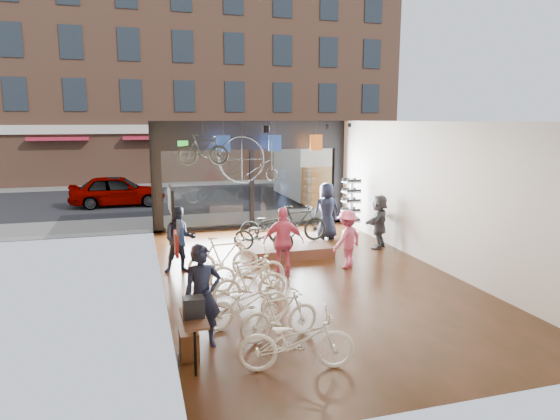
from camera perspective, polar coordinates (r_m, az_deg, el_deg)
name	(u,v)px	position (r m, az deg, el deg)	size (l,w,h in m)	color
ground_plane	(306,276)	(12.63, 3.00, -7.53)	(7.00, 12.00, 0.04)	black
ceiling	(308,121)	(12.02, 3.18, 10.18)	(7.00, 12.00, 0.04)	black
wall_left	(159,207)	(11.52, -13.68, 0.30)	(0.04, 12.00, 3.80)	#A86530
wall_right	(433,194)	(13.74, 17.09, 1.71)	(0.04, 12.00, 3.80)	beige
wall_back	(460,271)	(6.93, 19.85, -6.61)	(7.00, 0.04, 3.80)	beige
storefront	(252,175)	(17.90, -3.27, 4.05)	(7.00, 0.26, 3.80)	black
exit_sign	(183,143)	(17.32, -11.05, 7.48)	(0.35, 0.06, 0.18)	#198C26
street_road	(214,193)	(26.92, -7.55, 1.97)	(30.00, 18.00, 0.02)	black
sidewalk_near	(245,219)	(19.34, -4.02, -1.01)	(30.00, 2.40, 0.12)	slate
sidewalk_far	(204,182)	(30.84, -8.69, 3.13)	(30.00, 2.00, 0.12)	slate
opposite_building	(196,69)	(33.24, -9.62, 15.60)	(26.00, 5.00, 14.00)	brown
street_car	(117,191)	(23.57, -18.08, 2.12)	(1.66, 4.12, 1.40)	gray
box_truck	(313,174)	(23.93, 3.84, 4.09)	(2.15, 6.44, 2.54)	silver
floor_bike_0	(297,340)	(7.97, 1.91, -14.67)	(0.64, 1.83, 0.96)	white
floor_bike_1	(280,315)	(8.98, -0.03, -11.87)	(0.43, 1.51, 0.91)	white
floor_bike_2	(247,303)	(9.56, -3.76, -10.51)	(0.60, 1.71, 0.90)	white
floor_bike_3	(250,282)	(10.55, -3.46, -8.22)	(0.47, 1.65, 0.99)	white
floor_bike_4	(247,269)	(11.50, -3.75, -6.77)	(0.63, 1.79, 0.94)	white
floor_bike_5	(224,257)	(12.27, -6.44, -5.41)	(0.50, 1.77, 1.07)	white
display_platform	(285,248)	(14.55, 0.59, -4.40)	(2.40, 1.80, 0.30)	#4C2F22
display_bike_left	(263,235)	(13.60, -1.92, -2.90)	(0.58, 1.67, 0.88)	black
display_bike_mid	(297,224)	(14.57, 2.00, -1.58)	(0.51, 1.82, 1.09)	black
display_bike_right	(269,225)	(14.87, -1.30, -1.67)	(0.61, 1.75, 0.92)	black
customer_0	(203,296)	(8.65, -8.85, -9.72)	(0.66, 0.43, 1.80)	#161C33
customer_1	(180,240)	(12.86, -11.41, -3.33)	(0.83, 0.65, 1.72)	#161C33
customer_2	(284,242)	(12.36, 0.41, -3.64)	(1.01, 0.42, 1.73)	#CC4C72
customer_3	(347,239)	(13.14, 7.68, -3.32)	(0.99, 0.57, 1.54)	#CC4C72
customer_4	(327,211)	(16.26, 5.35, -0.10)	(0.90, 0.59, 1.84)	#161C33
customer_5	(379,221)	(15.32, 11.27, -1.29)	(1.52, 0.48, 1.64)	#3F3F44
sunglasses_rack	(351,206)	(16.99, 8.12, 0.41)	(0.56, 0.46, 1.91)	white
wall_merch	(180,280)	(8.27, -11.35, -7.81)	(0.40, 2.40, 2.60)	navy
penny_farthing	(252,161)	(16.61, -3.27, 5.64)	(1.94, 0.06, 1.55)	black
hung_bike	(203,150)	(15.71, -8.78, 6.83)	(0.45, 1.58, 0.95)	black
jersey_left	(224,144)	(16.81, -6.47, 7.53)	(0.45, 0.03, 0.55)	#1E3F99
jersey_mid	(275,143)	(17.20, -0.58, 7.65)	(0.45, 0.03, 0.55)	#1E3F99
jersey_right	(316,143)	(17.66, 4.16, 7.70)	(0.45, 0.03, 0.55)	#CC5919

